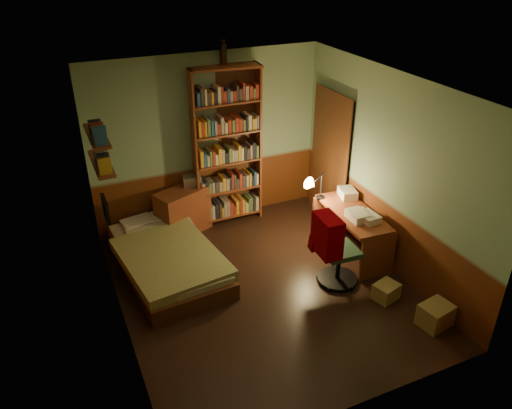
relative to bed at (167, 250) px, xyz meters
name	(u,v)px	position (x,y,z in m)	size (l,w,h in m)	color
floor	(264,289)	(1.01, -0.92, -0.32)	(3.50, 4.00, 0.02)	black
ceiling	(266,87)	(1.01, -0.92, 2.30)	(3.50, 4.00, 0.02)	silver
wall_back	(208,141)	(1.01, 1.09, 0.99)	(3.50, 0.02, 2.60)	gray
wall_left	(110,231)	(-0.75, -0.92, 0.99)	(0.02, 4.00, 2.60)	gray
wall_right	(389,173)	(2.77, -0.92, 0.99)	(0.02, 4.00, 2.60)	gray
wall_front	(366,301)	(1.01, -2.93, 0.99)	(3.50, 0.02, 2.60)	gray
doorway	(331,158)	(2.73, 0.38, 0.69)	(0.06, 0.90, 2.00)	black
door_trim	(329,159)	(2.69, 0.38, 0.69)	(0.02, 0.98, 2.08)	#432311
bed	(167,250)	(0.00, 0.00, 0.00)	(1.10, 2.06, 0.61)	olive
dresser	(183,211)	(0.49, 0.84, 0.04)	(0.79, 0.39, 0.70)	brown
mini_stereo	(192,180)	(0.69, 0.97, 0.47)	(0.26, 0.20, 0.14)	#B2B2B7
bookshelf	(227,148)	(1.25, 0.93, 0.90)	(1.03, 0.32, 2.41)	brown
bottle_left	(223,54)	(1.26, 1.04, 2.24)	(0.07, 0.07, 0.27)	black
bottle_right	(224,54)	(1.29, 1.04, 2.24)	(0.07, 0.07, 0.27)	black
desk	(351,233)	(2.45, -0.69, 0.03)	(0.53, 1.27, 0.68)	brown
paper_stack	(348,193)	(2.61, -0.29, 0.43)	(0.22, 0.30, 0.12)	silver
desk_lamp	(322,176)	(2.24, -0.15, 0.72)	(0.20, 0.20, 0.68)	black
office_chair	(340,252)	(1.95, -1.17, 0.15)	(0.45, 0.40, 0.91)	#2B4D34
red_jacket	(321,201)	(1.72, -1.01, 0.86)	(0.24, 0.44, 0.51)	#8C000A
wall_shelf_lower	(101,163)	(-0.63, 0.18, 1.29)	(0.20, 0.90, 0.03)	brown
wall_shelf_upper	(97,136)	(-0.63, 0.18, 1.64)	(0.20, 0.90, 0.03)	brown
framed_picture	(106,209)	(-0.71, -0.32, 0.94)	(0.04, 0.32, 0.26)	black
cardboard_box_a	(435,315)	(2.53, -2.33, -0.17)	(0.36, 0.29, 0.27)	olive
cardboard_box_b	(386,291)	(2.31, -1.72, -0.20)	(0.29, 0.24, 0.21)	olive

